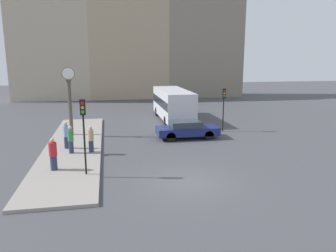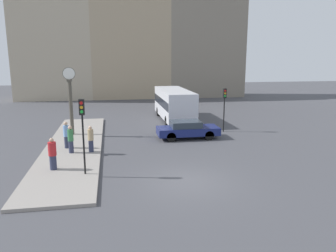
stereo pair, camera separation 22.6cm
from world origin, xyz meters
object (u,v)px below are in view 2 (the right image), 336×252
pedestrian_red_top (53,154)px  pedestrian_green_hoodie (71,139)px  traffic_light_near (82,121)px  sedan_car (187,129)px  bus_distant (174,103)px  street_clock (71,100)px  traffic_light_far (224,101)px  pedestrian_blue_stripe (66,135)px  pedestrian_tan_coat (91,139)px

pedestrian_red_top → pedestrian_green_hoodie: bearing=79.0°
traffic_light_near → pedestrian_green_hoodie: bearing=105.4°
sedan_car → bus_distant: 7.21m
pedestrian_red_top → street_clock: bearing=89.2°
traffic_light_far → pedestrian_red_top: traffic_light_far is taller
traffic_light_far → street_clock: (-11.79, 0.48, 0.24)m
sedan_car → pedestrian_blue_stripe: size_ratio=2.62×
sedan_car → street_clock: size_ratio=0.90×
street_clock → pedestrian_red_top: size_ratio=2.97×
traffic_light_far → pedestrian_tan_coat: traffic_light_far is taller
street_clock → pedestrian_red_top: (-0.12, -8.04, -1.75)m
traffic_light_far → bus_distant: bearing=118.7°
traffic_light_near → pedestrian_red_top: size_ratio=2.23×
pedestrian_green_hoodie → pedestrian_red_top: bearing=-101.0°
street_clock → pedestrian_red_top: street_clock is taller
traffic_light_far → traffic_light_near: bearing=-140.2°
pedestrian_green_hoodie → traffic_light_near: bearing=-74.6°
sedan_car → pedestrian_tan_coat: 7.36m
pedestrian_green_hoodie → pedestrian_blue_stripe: pedestrian_blue_stripe is taller
sedan_car → pedestrian_red_top: 10.36m
pedestrian_green_hoodie → pedestrian_red_top: 3.03m
sedan_car → traffic_light_far: size_ratio=1.30×
traffic_light_far → street_clock: street_clock is taller
bus_distant → pedestrian_red_top: bus_distant is taller
street_clock → pedestrian_tan_coat: (1.64, -5.06, -1.77)m
bus_distant → traffic_light_far: 6.28m
traffic_light_far → pedestrian_blue_stripe: 12.30m
sedan_car → pedestrian_green_hoodie: 8.47m
street_clock → pedestrian_blue_stripe: street_clock is taller
pedestrian_green_hoodie → bus_distant: bearing=50.3°
bus_distant → pedestrian_red_top: bearing=-124.4°
sedan_car → pedestrian_red_top: (-8.52, -5.89, 0.30)m
traffic_light_near → pedestrian_green_hoodie: (-1.09, 3.94, -1.84)m
traffic_light_far → pedestrian_green_hoodie: (-11.33, -4.59, -1.49)m
pedestrian_blue_stripe → sedan_car: bearing=11.9°
traffic_light_far → pedestrian_blue_stripe: size_ratio=2.02×
sedan_car → bus_distant: bus_distant is taller
bus_distant → street_clock: (-8.80, -4.98, 1.08)m
bus_distant → pedestrian_tan_coat: bus_distant is taller
traffic_light_near → sedan_car: bearing=45.0°
traffic_light_far → pedestrian_blue_stripe: bearing=-163.7°
street_clock → sedan_car: bearing=-14.4°
bus_distant → pedestrian_green_hoodie: bus_distant is taller
traffic_light_near → street_clock: bearing=99.8°
traffic_light_near → pedestrian_green_hoodie: 4.48m
pedestrian_blue_stripe → pedestrian_red_top: 4.15m
sedan_car → pedestrian_tan_coat: (-6.76, -2.91, 0.28)m
traffic_light_near → pedestrian_blue_stripe: (-1.48, 5.11, -1.82)m
bus_distant → street_clock: bearing=-150.5°
sedan_car → street_clock: bearing=165.6°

